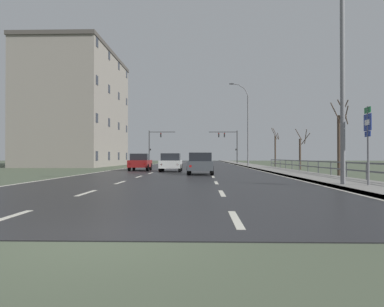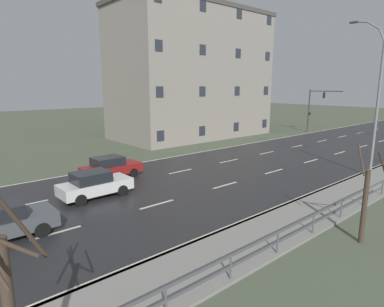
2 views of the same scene
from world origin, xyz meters
TOP-DOWN VIEW (x-y plane):
  - ground_plane at (0.00, 48.00)m, footprint 160.00×160.00m
  - road_asphalt_strip at (0.00, 60.00)m, footprint 14.00×120.00m
  - sidewalk_right at (8.43, 60.00)m, footprint 3.00×120.00m
  - guardrail at (9.85, 22.77)m, footprint 0.07×34.25m
  - street_lamp_foreground at (7.47, 10.61)m, footprint 2.25×0.24m
  - street_lamp_midground at (7.44, 43.99)m, footprint 2.54×0.24m
  - highway_sign at (8.39, 10.01)m, footprint 0.09×0.68m
  - traffic_signal_right at (6.63, 63.00)m, footprint 5.18×0.36m
  - traffic_signal_left at (-7.07, 62.34)m, footprint 4.72×0.36m
  - car_far_left at (-1.04, 26.95)m, footprint 1.88×4.12m
  - car_distant at (-4.12, 29.54)m, footprint 1.91×4.14m
  - car_near_left at (1.52, 21.71)m, footprint 1.84×4.10m
  - brick_building at (-15.84, 47.22)m, footprint 10.44×20.20m
  - bare_tree_near at (10.88, 20.21)m, footprint 1.17×1.27m
  - bare_tree_mid at (11.54, 32.92)m, footprint 1.44×1.65m
  - bare_tree_far at (11.68, 46.95)m, footprint 1.13×0.79m

SIDE VIEW (x-z plane):
  - ground_plane at x=0.00m, z-range -0.12..0.00m
  - road_asphalt_strip at x=0.00m, z-range 0.00..0.02m
  - sidewalk_right at x=8.43m, z-range 0.00..0.12m
  - guardrail at x=9.85m, z-range 0.21..1.21m
  - car_far_left at x=-1.04m, z-range 0.02..1.59m
  - car_distant at x=-4.12m, z-range 0.02..1.59m
  - car_near_left at x=1.52m, z-range 0.02..1.59m
  - bare_tree_mid at x=11.54m, z-range -0.22..3.89m
  - highway_sign at x=8.39m, z-range 0.47..3.79m
  - bare_tree_far at x=11.68m, z-range -0.26..5.00m
  - bare_tree_near at x=10.88m, z-range -0.10..5.02m
  - traffic_signal_left at x=-7.07m, z-range 0.93..6.94m
  - traffic_signal_right at x=6.63m, z-range 1.14..7.17m
  - street_lamp_midground at x=7.44m, z-range -0.12..10.79m
  - street_lamp_foreground at x=7.47m, z-range -0.09..10.79m
  - brick_building at x=-15.84m, z-range 0.01..15.82m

